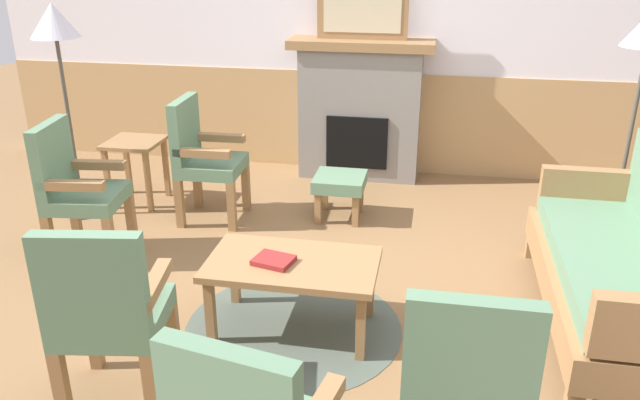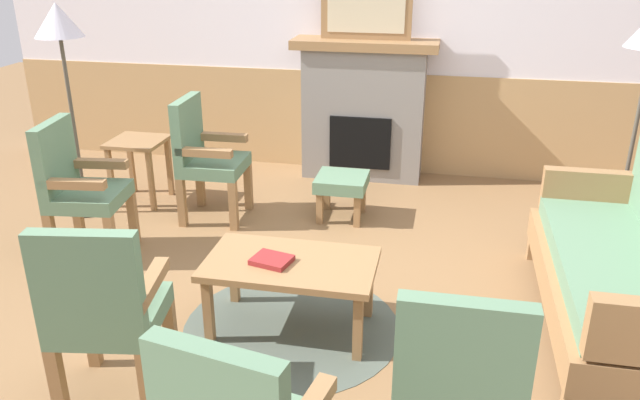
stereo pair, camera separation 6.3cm
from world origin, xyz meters
TOP-DOWN VIEW (x-y plane):
  - ground_plane at (0.00, 0.00)m, footprint 14.00×14.00m
  - wall_back at (0.00, 2.60)m, footprint 7.20×0.14m
  - fireplace at (0.00, 2.35)m, footprint 1.30×0.44m
  - framed_picture at (0.00, 2.35)m, footprint 0.80×0.04m
  - couch at (1.79, 0.06)m, footprint 0.70×1.80m
  - coffee_table at (-0.04, -0.30)m, footprint 0.96×0.56m
  - round_rug at (-0.04, -0.30)m, footprint 1.27×1.27m
  - book_on_table at (-0.13, -0.34)m, footprint 0.24×0.21m
  - footstool at (-0.02, 1.33)m, footprint 0.40×0.40m
  - armchair_near_fireplace at (-1.71, 0.32)m, footprint 0.54×0.54m
  - armchair_by_window_left at (-1.09, 1.13)m, footprint 0.49×0.49m
  - armchair_front_center at (0.88, -1.32)m, footprint 0.48×0.48m
  - armchair_corner_left at (-0.73, -1.09)m, footprint 0.55×0.55m
  - side_table at (-1.77, 1.33)m, footprint 0.44×0.44m
  - floor_lamp_by_chairs at (-2.11, 1.00)m, footprint 0.36×0.36m

SIDE VIEW (x-z plane):
  - ground_plane at x=0.00m, z-range 0.00..0.00m
  - round_rug at x=-0.04m, z-range 0.00..0.01m
  - footstool at x=-0.02m, z-range 0.10..0.46m
  - coffee_table at x=-0.04m, z-range 0.17..0.61m
  - couch at x=1.79m, z-range -0.09..0.89m
  - side_table at x=-1.77m, z-range 0.16..0.71m
  - book_on_table at x=-0.13m, z-range 0.44..0.47m
  - armchair_near_fireplace at x=-1.71m, z-range 0.05..1.03m
  - armchair_by_window_left at x=-1.09m, z-range 0.05..1.03m
  - armchair_front_center at x=0.88m, z-range 0.05..1.03m
  - armchair_corner_left at x=-0.73m, z-range 0.05..1.03m
  - fireplace at x=0.00m, z-range 0.01..1.29m
  - wall_back at x=0.00m, z-range -0.04..2.66m
  - floor_lamp_by_chairs at x=-2.11m, z-range 0.61..2.29m
  - framed_picture at x=0.00m, z-range 1.28..1.84m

